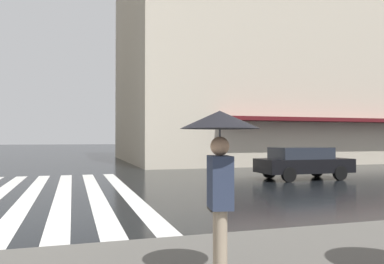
{
  "coord_description": "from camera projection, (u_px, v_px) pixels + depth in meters",
  "views": [
    {
      "loc": [
        -9.35,
        -0.33,
        1.81
      ],
      "look_at": [
        4.02,
        -4.47,
        2.04
      ],
      "focal_mm": 36.18,
      "sensor_mm": 36.0,
      "label": 1
    }
  ],
  "objects": [
    {
      "name": "car_black",
      "position": [
        303.0,
        162.0,
        17.04
      ],
      "size": [
        1.85,
        4.1,
        1.41
      ],
      "color": "black",
      "rests_on": "ground_plane"
    },
    {
      "name": "zebra_crossing",
      "position": [
        30.0,
        195.0,
        12.35
      ],
      "size": [
        13.0,
        6.5,
        0.01
      ],
      "color": "silver",
      "rests_on": "ground_plane"
    },
    {
      "name": "pedestrian_with_floral_umbrella",
      "position": [
        220.0,
        150.0,
        4.43
      ],
      "size": [
        0.92,
        0.92,
        1.98
      ],
      "color": "#2D3851",
      "rests_on": "sidewalk_pavement"
    },
    {
      "name": "ground_plane",
      "position": [
        57.0,
        218.0,
        8.8
      ],
      "size": [
        220.0,
        220.0,
        0.0
      ],
      "primitive_type": "plane",
      "color": "black"
    },
    {
      "name": "haussmann_block_corner",
      "position": [
        293.0,
        34.0,
        34.14
      ],
      "size": [
        17.18,
        29.27,
        22.48
      ],
      "color": "beige",
      "rests_on": "ground_plane"
    }
  ]
}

